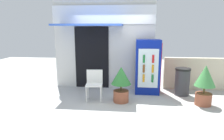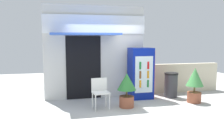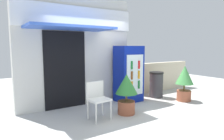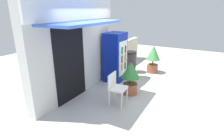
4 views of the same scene
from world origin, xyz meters
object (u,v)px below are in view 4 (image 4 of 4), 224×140
object	(u,v)px
drink_cooler	(115,57)
plastic_chair	(116,86)
potted_plant_near_shop	(131,75)
trash_bin	(130,62)
potted_plant_curbside	(153,57)

from	to	relation	value
drink_cooler	plastic_chair	xyz separation A→B (m)	(-1.57, -0.85, -0.33)
potted_plant_near_shop	drink_cooler	bearing A→B (deg)	49.73
plastic_chair	trash_bin	distance (m)	2.74
plastic_chair	potted_plant_curbside	bearing A→B (deg)	-1.70
drink_cooler	potted_plant_curbside	distance (m)	1.75
potted_plant_curbside	trash_bin	size ratio (longest dim) A/B	1.29
potted_plant_near_shop	potted_plant_curbside	world-z (taller)	potted_plant_curbside
plastic_chair	trash_bin	xyz separation A→B (m)	(2.64, 0.72, -0.10)
potted_plant_curbside	drink_cooler	bearing A→B (deg)	147.29
trash_bin	drink_cooler	bearing A→B (deg)	173.30
plastic_chair	trash_bin	size ratio (longest dim) A/B	1.03
drink_cooler	potted_plant_near_shop	distance (m)	1.25
potted_plant_near_shop	plastic_chair	bearing A→B (deg)	173.71
potted_plant_near_shop	trash_bin	xyz separation A→B (m)	(1.86, 0.81, -0.16)
drink_cooler	plastic_chair	distance (m)	1.81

